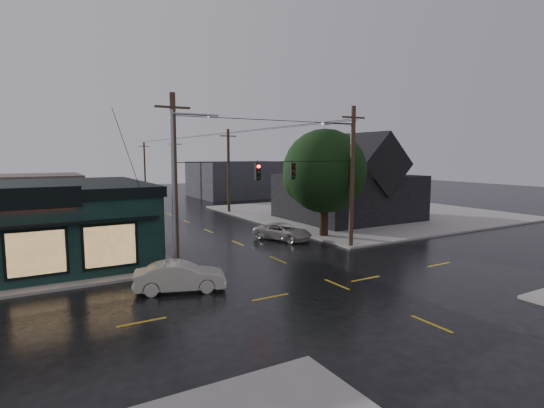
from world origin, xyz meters
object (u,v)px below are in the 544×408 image
corner_tree (325,171)px  utility_pole_ne (351,247)px  suv_silver (283,232)px  sedan_cream (180,277)px  utility_pole_nw (177,272)px

corner_tree → utility_pole_ne: corner_tree is taller
corner_tree → suv_silver: corner_tree is taller
corner_tree → sedan_cream: bearing=-152.5°
corner_tree → suv_silver: size_ratio=1.83×
utility_pole_nw → sedan_cream: 3.63m
sedan_cream → suv_silver: 13.81m
utility_pole_ne → suv_silver: (-2.86, 4.85, 0.66)m
utility_pole_ne → suv_silver: utility_pole_ne is taller
corner_tree → utility_pole_nw: 15.28m
corner_tree → suv_silver: 5.96m
corner_tree → utility_pole_nw: corner_tree is taller
corner_tree → suv_silver: bearing=168.9°
utility_pole_ne → suv_silver: 5.66m
sedan_cream → utility_pole_nw: bearing=3.3°
utility_pole_nw → utility_pole_ne: bearing=0.0°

